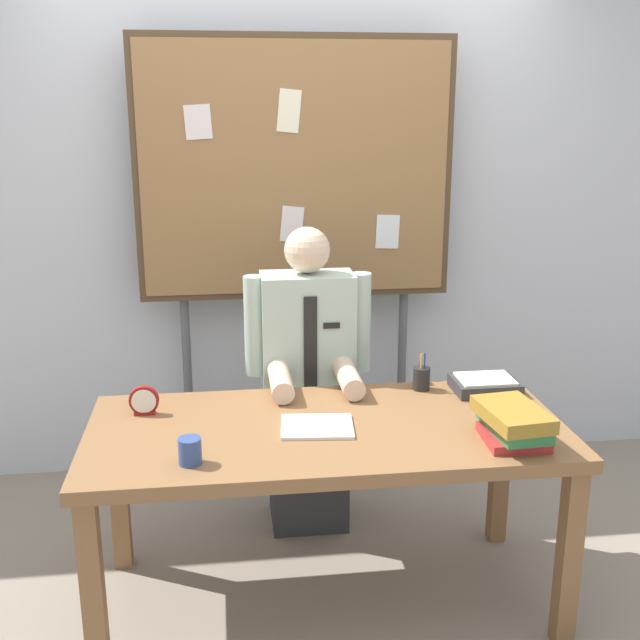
# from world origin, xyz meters

# --- Properties ---
(ground_plane) EXTENTS (12.00, 12.00, 0.00)m
(ground_plane) POSITION_xyz_m (0.00, 0.00, 0.00)
(ground_plane) COLOR gray
(back_wall) EXTENTS (6.40, 0.08, 2.70)m
(back_wall) POSITION_xyz_m (0.00, 1.30, 1.35)
(back_wall) COLOR silver
(back_wall) RESTS_ON ground_plane
(desk) EXTENTS (1.74, 0.81, 0.74)m
(desk) POSITION_xyz_m (0.00, 0.00, 0.65)
(desk) COLOR brown
(desk) RESTS_ON ground_plane
(person) EXTENTS (0.55, 0.56, 1.37)m
(person) POSITION_xyz_m (0.00, 0.60, 0.64)
(person) COLOR #2D2D33
(person) RESTS_ON ground_plane
(bulletin_board) EXTENTS (1.51, 0.09, 2.19)m
(bulletin_board) POSITION_xyz_m (-0.00, 1.10, 1.55)
(bulletin_board) COLOR #4C3823
(bulletin_board) RESTS_ON ground_plane
(book_stack) EXTENTS (0.23, 0.32, 0.13)m
(book_stack) POSITION_xyz_m (0.63, -0.22, 0.81)
(book_stack) COLOR #B22D2D
(book_stack) RESTS_ON desk
(open_notebook) EXTENTS (0.28, 0.24, 0.01)m
(open_notebook) POSITION_xyz_m (-0.04, -0.02, 0.74)
(open_notebook) COLOR silver
(open_notebook) RESTS_ON desk
(desk_clock) EXTENTS (0.11, 0.04, 0.11)m
(desk_clock) POSITION_xyz_m (-0.67, 0.19, 0.79)
(desk_clock) COLOR maroon
(desk_clock) RESTS_ON desk
(coffee_mug) EXTENTS (0.08, 0.08, 0.09)m
(coffee_mug) POSITION_xyz_m (-0.48, -0.25, 0.78)
(coffee_mug) COLOR #334C8C
(coffee_mug) RESTS_ON desk
(pen_holder) EXTENTS (0.07, 0.07, 0.16)m
(pen_holder) POSITION_xyz_m (0.44, 0.32, 0.79)
(pen_holder) COLOR #262626
(pen_holder) RESTS_ON desk
(paper_tray) EXTENTS (0.26, 0.20, 0.06)m
(paper_tray) POSITION_xyz_m (0.69, 0.27, 0.77)
(paper_tray) COLOR #333338
(paper_tray) RESTS_ON desk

